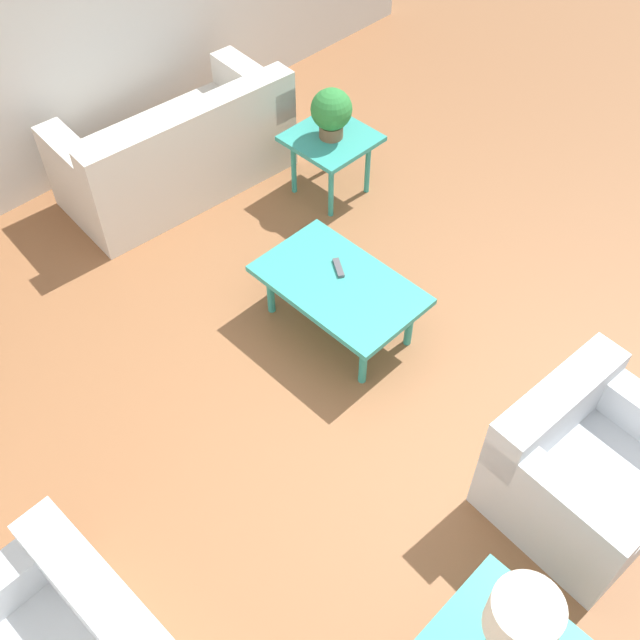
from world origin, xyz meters
TOP-DOWN VIEW (x-y plane):
  - ground_plane at (0.00, 0.00)m, footprint 14.00×14.00m
  - wall_right at (3.06, 0.00)m, footprint 0.12×7.20m
  - sofa at (2.30, -0.36)m, footprint 0.94×1.78m
  - armchair at (-1.32, -0.18)m, footprint 0.86×0.93m
  - coffee_table at (0.44, -0.17)m, footprint 1.03×0.63m
  - side_table_plant at (1.44, -1.12)m, footprint 0.58×0.58m
  - potted_plant at (1.44, -1.12)m, footprint 0.30×0.30m
  - table_lamp at (-1.57, 0.92)m, footprint 0.28×0.28m
  - remote_control at (0.52, -0.25)m, footprint 0.16×0.12m

SIDE VIEW (x-z plane):
  - ground_plane at x=0.00m, z-range 0.00..0.00m
  - armchair at x=-1.32m, z-range -0.07..0.68m
  - sofa at x=2.30m, z-range -0.09..0.72m
  - coffee_table at x=0.44m, z-range 0.16..0.57m
  - remote_control at x=0.52m, z-range 0.41..0.43m
  - side_table_plant at x=1.44m, z-range 0.18..0.69m
  - potted_plant at x=1.44m, z-range 0.53..0.90m
  - table_lamp at x=-1.57m, z-range 0.57..1.05m
  - wall_right at x=3.06m, z-range 0.00..2.70m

